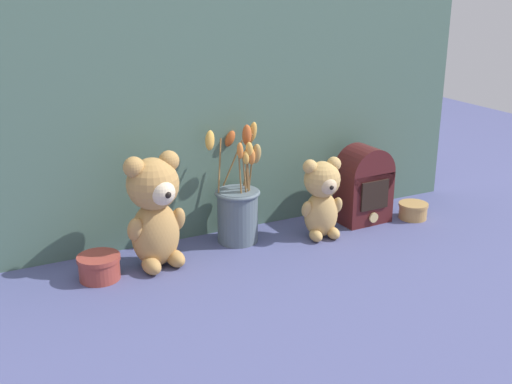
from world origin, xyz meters
TOP-DOWN VIEW (x-y plane):
  - ground_plane at (0.00, 0.00)m, footprint 4.00×4.00m
  - backdrop_wall at (0.00, 0.17)m, footprint 1.51×0.02m
  - teddy_bear_large at (-0.28, 0.02)m, footprint 0.16×0.15m
  - teddy_bear_medium at (0.20, -0.00)m, footprint 0.13×0.12m
  - flower_vase at (-0.03, 0.08)m, footprint 0.15×0.16m
  - vintage_radio at (0.37, 0.05)m, footprint 0.15×0.11m
  - decorative_tin_tall at (0.52, -0.01)m, footprint 0.09×0.09m
  - decorative_tin_short at (-0.43, 0.02)m, footprint 0.11×0.11m

SIDE VIEW (x-z plane):
  - ground_plane at x=0.00m, z-range 0.00..0.00m
  - decorative_tin_tall at x=0.52m, z-range 0.00..0.05m
  - decorative_tin_short at x=-0.43m, z-range 0.00..0.06m
  - flower_vase at x=-0.03m, z-range -0.07..0.27m
  - vintage_radio at x=0.37m, z-range 0.00..0.23m
  - teddy_bear_medium at x=0.20m, z-range 0.01..0.24m
  - teddy_bear_large at x=-0.28m, z-range 0.01..0.30m
  - backdrop_wall at x=0.00m, z-range 0.00..0.76m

